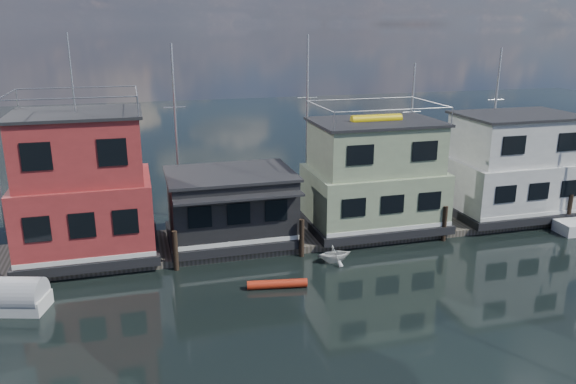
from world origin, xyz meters
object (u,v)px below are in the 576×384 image
object	(u,v)px
houseboat_red	(84,189)
houseboat_green	(374,177)
tarp_runabout	(0,297)
dinghy_white	(334,254)
houseboat_dark	(231,206)
red_kayak	(277,284)
houseboat_white	(512,167)

from	to	relation	value
houseboat_red	houseboat_green	size ratio (longest dim) A/B	1.41
houseboat_red	houseboat_green	xyz separation A→B (m)	(17.00, 0.00, -0.55)
houseboat_red	tarp_runabout	bearing A→B (deg)	-125.38
dinghy_white	houseboat_green	bearing A→B (deg)	-44.82
houseboat_green	tarp_runabout	xyz separation A→B (m)	(-20.63, -5.11, -2.92)
houseboat_red	houseboat_green	world-z (taller)	houseboat_red
houseboat_red	houseboat_green	distance (m)	17.01
houseboat_green	houseboat_dark	bearing A→B (deg)	-179.88
houseboat_green	red_kayak	xyz separation A→B (m)	(-7.83, -6.33, -3.33)
houseboat_dark	houseboat_red	bearing A→B (deg)	179.86
red_kayak	houseboat_white	bearing A→B (deg)	28.61
houseboat_red	houseboat_dark	xyz separation A→B (m)	(8.00, -0.02, -1.69)
houseboat_green	red_kayak	bearing A→B (deg)	-141.05
houseboat_white	tarp_runabout	bearing A→B (deg)	-170.53
red_kayak	tarp_runabout	size ratio (longest dim) A/B	0.67
houseboat_dark	houseboat_white	distance (m)	19.03
houseboat_red	houseboat_white	world-z (taller)	houseboat_red
houseboat_dark	houseboat_green	world-z (taller)	houseboat_green
houseboat_red	red_kayak	distance (m)	11.80
dinghy_white	houseboat_dark	bearing A→B (deg)	50.73
houseboat_red	houseboat_white	size ratio (longest dim) A/B	1.41
dinghy_white	red_kayak	size ratio (longest dim) A/B	0.63
red_kayak	tarp_runabout	bearing A→B (deg)	-176.39
houseboat_green	red_kayak	size ratio (longest dim) A/B	2.81
houseboat_dark	tarp_runabout	world-z (taller)	houseboat_dark
red_kayak	dinghy_white	bearing A→B (deg)	39.63
tarp_runabout	houseboat_white	bearing A→B (deg)	25.84
houseboat_dark	red_kayak	distance (m)	6.78
houseboat_green	dinghy_white	size ratio (longest dim) A/B	4.43
houseboat_green	dinghy_white	distance (m)	6.46
houseboat_dark	houseboat_white	size ratio (longest dim) A/B	0.88
houseboat_red	houseboat_dark	distance (m)	8.18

